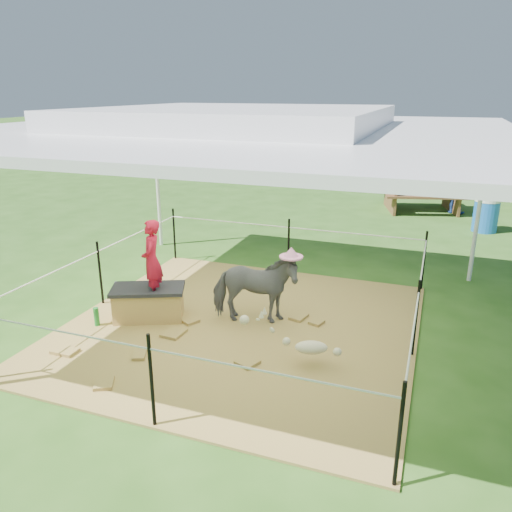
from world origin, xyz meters
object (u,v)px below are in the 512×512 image
(green_bottle, at_px, (97,317))
(picnic_table_near, at_px, (421,195))
(pony, at_px, (254,289))
(foal, at_px, (311,345))
(straw_bale, at_px, (149,304))
(trash_barrel, at_px, (486,213))
(distant_person, at_px, (456,191))
(woman, at_px, (151,253))

(green_bottle, relative_size, picnic_table_near, 0.13)
(pony, distance_m, foal, 1.34)
(pony, height_order, foal, pony)
(straw_bale, relative_size, green_bottle, 3.60)
(picnic_table_near, bearing_deg, green_bottle, -129.03)
(pony, relative_size, trash_barrel, 1.39)
(green_bottle, bearing_deg, pony, 22.65)
(pony, distance_m, picnic_table_near, 8.17)
(pony, distance_m, distant_person, 8.42)
(woman, bearing_deg, picnic_table_near, 135.75)
(foal, relative_size, distant_person, 0.85)
(woman, xyz_separation_m, trash_barrel, (4.64, 6.69, -0.58))
(green_bottle, height_order, picnic_table_near, picnic_table_near)
(picnic_table_near, bearing_deg, pony, -118.46)
(green_bottle, height_order, distant_person, distant_person)
(green_bottle, bearing_deg, distant_person, 62.21)
(picnic_table_near, bearing_deg, foal, -110.81)
(pony, relative_size, distant_person, 1.03)
(picnic_table_near, distance_m, distant_person, 0.86)
(trash_barrel, bearing_deg, pony, -117.61)
(distant_person, bearing_deg, woman, 74.63)
(distant_person, bearing_deg, pony, 81.77)
(straw_bale, distance_m, picnic_table_near, 8.96)
(woman, xyz_separation_m, pony, (1.34, 0.38, -0.48))
(green_bottle, bearing_deg, straw_bale, 39.29)
(green_bottle, height_order, foal, foal)
(straw_bale, relative_size, foal, 0.97)
(foal, distance_m, distant_person, 9.00)
(straw_bale, xyz_separation_m, picnic_table_near, (3.25, 8.35, 0.19))
(straw_bale, distance_m, foal, 2.50)
(pony, relative_size, foal, 1.22)
(green_bottle, distance_m, picnic_table_near, 9.59)
(green_bottle, distance_m, distant_person, 9.98)
(picnic_table_near, height_order, distant_person, distant_person)
(woman, relative_size, trash_barrel, 1.32)
(straw_bale, bearing_deg, picnic_table_near, 68.72)
(trash_barrel, xyz_separation_m, picnic_table_near, (-1.49, 1.66, 0.01))
(woman, height_order, picnic_table_near, woman)
(woman, distance_m, green_bottle, 1.16)
(trash_barrel, height_order, distant_person, distant_person)
(straw_bale, bearing_deg, pony, 14.80)
(foal, bearing_deg, pony, 122.53)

